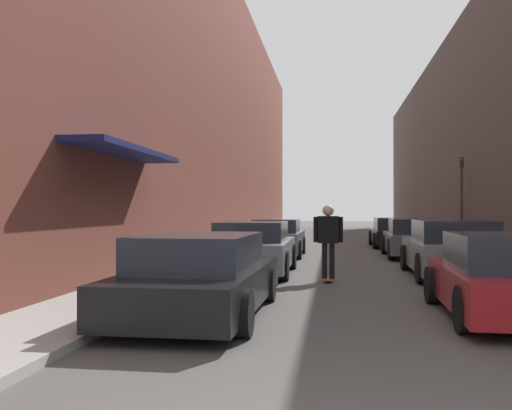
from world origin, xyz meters
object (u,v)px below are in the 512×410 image
at_px(parked_car_left_0, 201,277).
at_px(skateboarder, 328,234).
at_px(parked_car_right_1, 452,250).
at_px(parked_car_right_3, 395,233).
at_px(traffic_light, 462,192).
at_px(parked_car_right_2, 415,239).
at_px(parked_car_left_1, 253,249).
at_px(parked_car_left_2, 277,238).
at_px(parked_car_right_0, 509,278).

xyz_separation_m(parked_car_left_0, skateboarder, (1.93, 4.51, 0.48)).
height_order(parked_car_right_1, parked_car_right_3, parked_car_right_1).
distance_m(skateboarder, traffic_light, 12.59).
bearing_deg(parked_car_right_2, traffic_light, 60.16).
bearing_deg(traffic_light, parked_car_right_2, -119.84).
height_order(parked_car_right_1, skateboarder, skateboarder).
bearing_deg(parked_car_left_1, parked_car_left_2, 89.28).
bearing_deg(parked_car_right_1, parked_car_left_2, 130.84).
bearing_deg(traffic_light, parked_car_right_0, -99.68).
xyz_separation_m(parked_car_left_0, parked_car_left_1, (0.01, 5.74, 0.04)).
distance_m(parked_car_right_0, parked_car_right_1, 5.38).
xyz_separation_m(parked_car_left_1, parked_car_left_2, (0.07, 5.62, -0.02)).
bearing_deg(parked_car_right_0, parked_car_right_1, 87.56).
height_order(parked_car_right_0, parked_car_right_3, parked_car_right_0).
distance_m(parked_car_right_3, skateboarder, 12.74).
distance_m(parked_car_right_0, parked_car_right_2, 11.11).
height_order(parked_car_left_0, parked_car_right_1, parked_car_right_1).
bearing_deg(parked_car_right_1, skateboarder, -157.03).
bearing_deg(parked_car_right_0, parked_car_right_2, 89.18).
bearing_deg(traffic_light, parked_car_left_2, -148.35).
relative_size(parked_car_right_1, parked_car_right_3, 1.04).
height_order(parked_car_left_2, parked_car_right_0, parked_car_left_2).
relative_size(parked_car_right_2, skateboarder, 2.41).
relative_size(parked_car_left_0, skateboarder, 2.69).
bearing_deg(traffic_light, parked_car_left_1, -125.92).
xyz_separation_m(parked_car_right_3, skateboarder, (-2.79, -12.42, 0.47)).
relative_size(parked_car_right_0, traffic_light, 1.10).
height_order(parked_car_left_2, parked_car_right_1, parked_car_right_1).
bearing_deg(parked_car_right_2, parked_car_left_1, -129.93).
bearing_deg(parked_car_right_0, parked_car_right_3, 89.88).
relative_size(parked_car_left_2, parked_car_right_1, 0.87).
bearing_deg(parked_car_right_0, parked_car_left_1, 131.18).
bearing_deg(parked_car_left_2, parked_car_right_0, -67.23).
height_order(parked_car_right_0, traffic_light, traffic_light).
distance_m(parked_car_left_0, parked_car_right_1, 7.59).
relative_size(parked_car_left_0, parked_car_right_3, 1.07).
relative_size(parked_car_left_1, parked_car_right_2, 1.01).
height_order(parked_car_left_1, parked_car_right_0, parked_car_left_1).
xyz_separation_m(parked_car_right_1, parked_car_right_3, (-0.19, 11.15, -0.05)).
xyz_separation_m(parked_car_right_2, traffic_light, (2.47, 4.31, 1.74)).
height_order(parked_car_right_1, parked_car_right_2, parked_car_right_1).
distance_m(parked_car_left_0, parked_car_right_0, 4.70).
relative_size(parked_car_right_3, traffic_light, 1.20).
distance_m(parked_car_left_0, parked_car_left_1, 5.74).
distance_m(parked_car_left_1, parked_car_right_0, 7.09).
bearing_deg(parked_car_left_1, skateboarder, -32.73).
height_order(skateboarder, traffic_light, traffic_light).
bearing_deg(parked_car_right_0, parked_car_left_0, -175.04).
distance_m(parked_car_left_2, parked_car_right_0, 11.89).
bearing_deg(parked_car_right_2, skateboarder, -112.61).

